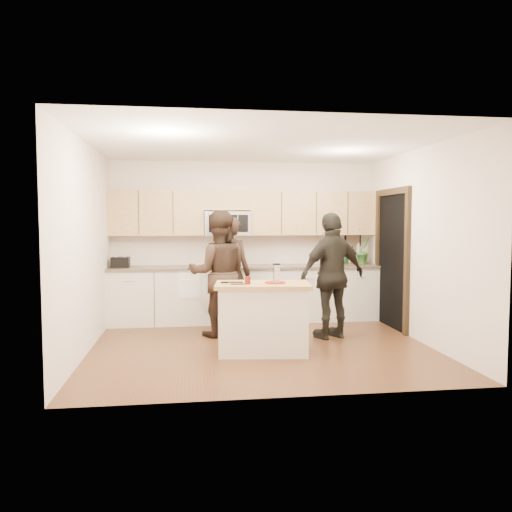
{
  "coord_description": "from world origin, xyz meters",
  "views": [
    {
      "loc": [
        -0.95,
        -6.59,
        1.69
      ],
      "look_at": [
        -0.01,
        0.35,
        1.2
      ],
      "focal_mm": 35.0,
      "sensor_mm": 36.0,
      "label": 1
    }
  ],
  "objects": [
    {
      "name": "bottle_cluster",
      "position": [
        1.72,
        1.76,
        1.12
      ],
      "size": [
        0.63,
        0.22,
        0.38
      ],
      "color": "black",
      "rests_on": "back_cabinetry"
    },
    {
      "name": "island",
      "position": [
        -0.02,
        -0.35,
        0.45
      ],
      "size": [
        1.27,
        0.83,
        0.9
      ],
      "rotation": [
        0.0,
        0.0,
        -0.11
      ],
      "color": "beige",
      "rests_on": "ground"
    },
    {
      "name": "dish_towel",
      "position": [
        -0.95,
        1.5,
        0.8
      ],
      "size": [
        0.34,
        0.6,
        0.48
      ],
      "color": "white",
      "rests_on": "ground"
    },
    {
      "name": "woman_left",
      "position": [
        -0.31,
        1.07,
        0.88
      ],
      "size": [
        0.77,
        0.7,
        1.77
      ],
      "primitive_type": "imported",
      "rotation": [
        0.0,
        0.0,
        2.58
      ],
      "color": "black",
      "rests_on": "ground"
    },
    {
      "name": "woman_center",
      "position": [
        -0.52,
        0.69,
        0.92
      ],
      "size": [
        0.9,
        0.71,
        1.84
      ],
      "primitive_type": "imported",
      "rotation": [
        0.0,
        0.0,
        3.13
      ],
      "color": "black",
      "rests_on": "ground"
    },
    {
      "name": "room_shell",
      "position": [
        0.0,
        0.0,
        1.73
      ],
      "size": [
        4.52,
        4.02,
        2.71
      ],
      "color": "beige",
      "rests_on": "ground"
    },
    {
      "name": "back_cabinetry",
      "position": [
        0.0,
        1.69,
        0.47
      ],
      "size": [
        4.5,
        0.66,
        0.94
      ],
      "color": "beige",
      "rests_on": "ground"
    },
    {
      "name": "red_plate",
      "position": [
        0.13,
        -0.39,
        0.91
      ],
      "size": [
        0.26,
        0.26,
        0.02
      ],
      "primitive_type": "cylinder",
      "color": "maroon",
      "rests_on": "island"
    },
    {
      "name": "woman_right",
      "position": [
        1.09,
        0.32,
        0.91
      ],
      "size": [
        1.15,
        0.79,
        1.81
      ],
      "primitive_type": "imported",
      "rotation": [
        0.0,
        0.0,
        3.5
      ],
      "color": "black",
      "rests_on": "ground"
    },
    {
      "name": "doorway",
      "position": [
        2.23,
        0.9,
        1.16
      ],
      "size": [
        0.06,
        1.25,
        2.2
      ],
      "color": "black",
      "rests_on": "ground"
    },
    {
      "name": "cutting_board",
      "position": [
        -0.32,
        -0.36,
        0.91
      ],
      "size": [
        0.25,
        0.19,
        0.02
      ],
      "primitive_type": "cube",
      "rotation": [
        0.0,
        0.0,
        -0.11
      ],
      "color": "tan",
      "rests_on": "island"
    },
    {
      "name": "toaster",
      "position": [
        -2.05,
        1.67,
        1.02
      ],
      "size": [
        0.29,
        0.23,
        0.17
      ],
      "color": "black",
      "rests_on": "back_cabinetry"
    },
    {
      "name": "floor",
      "position": [
        0.0,
        0.0,
        0.0
      ],
      "size": [
        4.5,
        4.5,
        0.0
      ],
      "primitive_type": "plane",
      "color": "#55301D",
      "rests_on": "ground"
    },
    {
      "name": "microwave",
      "position": [
        -0.31,
        1.8,
        1.65
      ],
      "size": [
        0.76,
        0.41,
        0.4
      ],
      "color": "silver",
      "rests_on": "ground"
    },
    {
      "name": "framed_picture",
      "position": [
        1.95,
        1.98,
        1.28
      ],
      "size": [
        0.3,
        0.03,
        0.38
      ],
      "color": "black",
      "rests_on": "ground"
    },
    {
      "name": "upper_cabinetry",
      "position": [
        0.03,
        1.83,
        1.84
      ],
      "size": [
        4.5,
        0.33,
        0.75
      ],
      "color": "tan",
      "rests_on": "ground"
    },
    {
      "name": "drink_glass",
      "position": [
        -0.23,
        -0.44,
        0.95
      ],
      "size": [
        0.07,
        0.07,
        0.1
      ],
      "primitive_type": "cylinder",
      "color": "#66110B",
      "rests_on": "island"
    },
    {
      "name": "tongs",
      "position": [
        -0.42,
        -0.45,
        0.93
      ],
      "size": [
        0.28,
        0.06,
        0.02
      ],
      "primitive_type": "cube",
      "rotation": [
        0.0,
        0.0,
        -0.11
      ],
      "color": "black",
      "rests_on": "cutting_board"
    },
    {
      "name": "orchid",
      "position": [
        2.06,
        1.72,
        1.17
      ],
      "size": [
        0.32,
        0.31,
        0.47
      ],
      "primitive_type": "imported",
      "rotation": [
        0.0,
        0.0,
        0.52
      ],
      "color": "#366F2C",
      "rests_on": "back_cabinetry"
    },
    {
      "name": "box_grater",
      "position": [
        0.15,
        -0.39,
        1.04
      ],
      "size": [
        0.09,
        0.07,
        0.24
      ],
      "color": "silver",
      "rests_on": "red_plate"
    },
    {
      "name": "knife",
      "position": [
        -0.36,
        -0.48,
        0.92
      ],
      "size": [
        0.22,
        0.05,
        0.01
      ],
      "primitive_type": "cube",
      "rotation": [
        0.0,
        0.0,
        -0.11
      ],
      "color": "silver",
      "rests_on": "cutting_board"
    }
  ]
}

